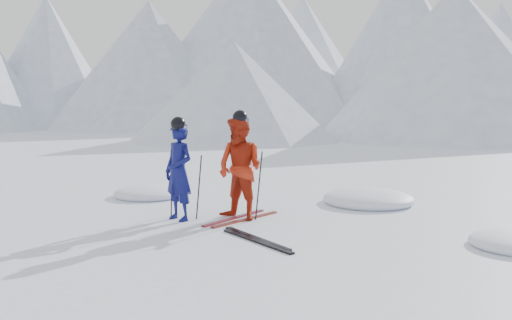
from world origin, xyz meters
The scene contains 12 objects.
ground centered at (0.00, 0.00, 0.00)m, with size 160.00×160.00×0.00m, color white.
skier_blue centered at (-2.99, 0.00, 0.86)m, with size 0.63×0.41×1.73m, color #0E1054.
skier_red centered at (-2.10, 0.61, 0.92)m, with size 0.89×0.70×1.84m, color #B2240E.
pole_blue_left centered at (-3.29, 0.15, 0.58)m, with size 0.02×0.02×1.15m, color black.
pole_blue_right centered at (-2.74, 0.25, 0.58)m, with size 0.02×0.02×1.15m, color black.
pole_red_left centered at (-2.40, 0.86, 0.61)m, with size 0.02×0.02×1.23m, color black.
pole_red_right centered at (-1.80, 0.76, 0.61)m, with size 0.02×0.02×1.23m, color black.
ski_worn_left centered at (-2.22, 0.61, 0.01)m, with size 0.09×1.70×0.03m, color black.
ski_worn_right centered at (-1.98, 0.61, 0.01)m, with size 0.09×1.70×0.03m, color black.
ski_loose_a centered at (-1.11, -0.44, 0.01)m, with size 0.09×1.70×0.03m, color black.
ski_loose_b centered at (-1.01, -0.59, 0.01)m, with size 0.09×1.70×0.03m, color black.
snow_lumps centered at (-1.45, 2.39, 0.00)m, with size 8.92×3.75×0.41m.
Camera 1 is at (3.17, -7.31, 2.05)m, focal length 38.00 mm.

